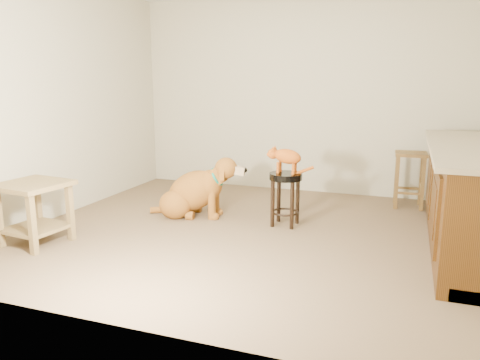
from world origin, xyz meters
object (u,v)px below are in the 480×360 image
at_px(side_table, 34,204).
at_px(padded_stool, 285,188).
at_px(wood_stool, 409,179).
at_px(golden_retriever, 194,192).
at_px(tabby_kitten, 285,157).

bearing_deg(side_table, padded_stool, 33.25).
height_order(wood_stool, golden_retriever, golden_retriever).
xyz_separation_m(padded_stool, wood_stool, (1.21, 1.22, -0.05)).
height_order(side_table, golden_retriever, golden_retriever).
bearing_deg(golden_retriever, side_table, -136.06).
bearing_deg(golden_retriever, wood_stool, 19.04).
xyz_separation_m(padded_stool, tabby_kitten, (-0.01, 0.00, 0.33)).
xyz_separation_m(padded_stool, golden_retriever, (-1.05, -0.00, -0.13)).
xyz_separation_m(golden_retriever, tabby_kitten, (1.04, 0.01, 0.46)).
xyz_separation_m(wood_stool, golden_retriever, (-2.26, -1.22, -0.07)).
xyz_separation_m(side_table, tabby_kitten, (2.03, 1.34, 0.34)).
xyz_separation_m(wood_stool, tabby_kitten, (-1.22, -1.21, 0.38)).
bearing_deg(padded_stool, tabby_kitten, 171.73).
relative_size(golden_retriever, tabby_kitten, 2.29).
bearing_deg(wood_stool, tabby_kitten, -135.19).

